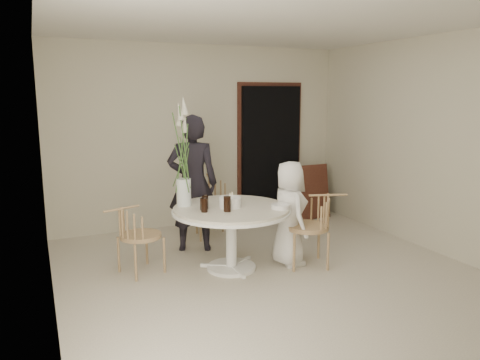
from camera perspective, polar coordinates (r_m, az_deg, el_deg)
name	(u,v)px	position (r m, az deg, el deg)	size (l,w,h in m)	color
ground	(269,272)	(5.39, 3.50, -11.09)	(4.50, 4.50, 0.00)	beige
room_shell	(270,128)	(5.03, 3.70, 6.35)	(4.50, 4.50, 4.50)	silver
doorway	(270,153)	(7.55, 3.73, 3.35)	(1.00, 0.10, 2.10)	black
door_trim	(269,149)	(7.57, 3.59, 3.84)	(1.12, 0.03, 2.22)	#522D1C
table	(231,217)	(5.27, -1.07, -4.52)	(1.33, 1.33, 0.73)	white
picture_frame	(311,192)	(7.58, 8.65, -1.45)	(0.65, 0.04, 0.87)	#522D1C
chair_far	(210,197)	(6.63, -3.62, -2.12)	(0.52, 0.55, 0.83)	tan
chair_right	(318,219)	(5.50, 9.45, -4.72)	(0.59, 0.57, 0.85)	tan
chair_left	(131,230)	(5.26, -13.09, -5.99)	(0.56, 0.54, 0.79)	tan
girl	(193,183)	(5.93, -5.79, -0.42)	(0.63, 0.41, 1.73)	black
boy	(289,213)	(5.47, 6.04, -4.08)	(0.60, 0.39, 1.22)	white
birthday_cake	(230,202)	(5.22, -1.23, -2.72)	(0.24, 0.24, 0.17)	white
cola_tumbler_a	(204,205)	(5.02, -4.37, -3.07)	(0.07, 0.07, 0.15)	black
cola_tumbler_b	(227,204)	(5.03, -1.57, -2.93)	(0.08, 0.08, 0.17)	black
cola_tumbler_c	(203,204)	(5.11, -4.55, -2.94)	(0.06, 0.06, 0.13)	black
cola_tumbler_d	(205,202)	(5.16, -4.26, -2.71)	(0.07, 0.07, 0.15)	black
plate_stack	(280,207)	(5.18, 4.95, -3.24)	(0.20, 0.20, 0.05)	white
flower_vase	(183,164)	(5.26, -6.94, 1.92)	(0.17, 0.17, 1.23)	white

